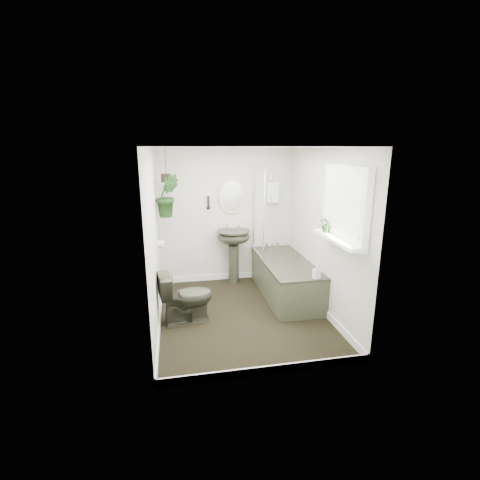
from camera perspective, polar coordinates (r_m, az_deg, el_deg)
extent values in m
cube|color=black|center=(5.06, 0.33, -12.11)|extent=(2.30, 2.80, 0.02)
cube|color=white|center=(4.51, 0.37, 15.17)|extent=(2.30, 2.80, 0.02)
cube|color=white|center=(6.01, -2.28, 3.96)|extent=(2.30, 0.02, 2.30)
cube|color=white|center=(3.34, 5.08, -5.11)|extent=(2.30, 0.02, 2.30)
cube|color=white|center=(4.58, -14.05, 0.03)|extent=(0.02, 2.80, 2.30)
cube|color=white|center=(5.00, 13.50, 1.32)|extent=(0.02, 2.80, 2.30)
cube|color=white|center=(5.03, 0.33, -11.51)|extent=(2.30, 2.80, 0.10)
cube|color=white|center=(6.05, 5.37, 7.82)|extent=(0.20, 0.10, 0.35)
ellipsoid|color=beige|center=(5.93, -1.35, 7.25)|extent=(0.46, 0.03, 0.62)
cylinder|color=black|center=(5.88, -5.20, 6.14)|extent=(0.04, 0.04, 0.22)
cylinder|color=white|center=(5.31, -12.88, -0.64)|extent=(0.11, 0.11, 0.11)
cube|color=white|center=(4.26, 16.88, 5.63)|extent=(0.08, 1.00, 0.90)
cube|color=white|center=(4.31, 15.64, 0.12)|extent=(0.18, 1.00, 0.04)
cube|color=white|center=(4.24, 16.34, 5.63)|extent=(0.01, 0.86, 0.76)
imported|color=#2A2C21|center=(4.77, -8.83, -9.19)|extent=(0.75, 0.50, 0.71)
imported|color=black|center=(4.54, 14.12, 2.70)|extent=(0.25, 0.23, 0.23)
imported|color=black|center=(5.42, -11.84, 7.13)|extent=(0.39, 0.33, 0.65)
imported|color=black|center=(4.81, 12.48, -5.07)|extent=(0.09, 0.09, 0.19)
cylinder|color=black|center=(5.39, -12.00, 9.94)|extent=(0.16, 0.16, 0.12)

